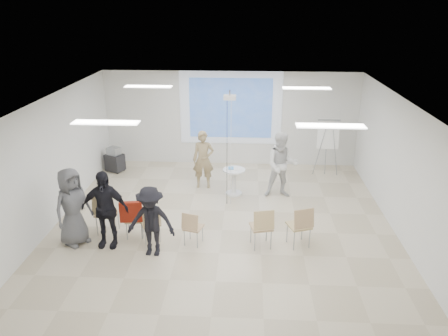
# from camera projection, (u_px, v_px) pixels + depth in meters

# --- Properties ---
(floor) EXTENTS (8.00, 9.00, 0.10)m
(floor) POSITION_uv_depth(u_px,v_px,m) (222.00, 232.00, 10.22)
(floor) COLOR beige
(floor) RESTS_ON ground
(ceiling) EXTENTS (8.00, 9.00, 0.10)m
(ceiling) POSITION_uv_depth(u_px,v_px,m) (222.00, 101.00, 9.10)
(ceiling) COLOR white
(ceiling) RESTS_ON wall_back
(wall_back) EXTENTS (8.00, 0.10, 3.00)m
(wall_back) POSITION_uv_depth(u_px,v_px,m) (231.00, 118.00, 13.90)
(wall_back) COLOR silver
(wall_back) RESTS_ON floor
(wall_left) EXTENTS (0.10, 9.00, 3.00)m
(wall_left) POSITION_uv_depth(u_px,v_px,m) (44.00, 167.00, 9.87)
(wall_left) COLOR silver
(wall_left) RESTS_ON floor
(wall_right) EXTENTS (0.10, 9.00, 3.00)m
(wall_right) POSITION_uv_depth(u_px,v_px,m) (408.00, 174.00, 9.44)
(wall_right) COLOR silver
(wall_right) RESTS_ON floor
(projection_halo) EXTENTS (3.20, 0.01, 2.30)m
(projection_halo) POSITION_uv_depth(u_px,v_px,m) (231.00, 108.00, 13.71)
(projection_halo) COLOR silver
(projection_halo) RESTS_ON wall_back
(projection_image) EXTENTS (2.60, 0.01, 1.90)m
(projection_image) POSITION_uv_depth(u_px,v_px,m) (231.00, 108.00, 13.70)
(projection_image) COLOR #3765BB
(projection_image) RESTS_ON wall_back
(pedestal_table) EXTENTS (0.66, 0.66, 0.76)m
(pedestal_table) POSITION_uv_depth(u_px,v_px,m) (234.00, 180.00, 11.94)
(pedestal_table) COLOR silver
(pedestal_table) RESTS_ON floor
(player_left) EXTENTS (0.71, 0.50, 1.87)m
(player_left) POSITION_uv_depth(u_px,v_px,m) (203.00, 156.00, 12.24)
(player_left) COLOR #9B865F
(player_left) RESTS_ON floor
(player_right) EXTENTS (0.99, 0.81, 2.00)m
(player_right) POSITION_uv_depth(u_px,v_px,m) (282.00, 162.00, 11.62)
(player_right) COLOR white
(player_right) RESTS_ON floor
(controller_left) EXTENTS (0.05, 0.13, 0.04)m
(controller_left) POSITION_uv_depth(u_px,v_px,m) (210.00, 143.00, 12.36)
(controller_left) COLOR white
(controller_left) RESTS_ON player_left
(controller_right) EXTENTS (0.05, 0.13, 0.04)m
(controller_right) POSITION_uv_depth(u_px,v_px,m) (275.00, 146.00, 11.73)
(controller_right) COLOR white
(controller_right) RESTS_ON player_right
(chair_far_left) EXTENTS (0.50, 0.53, 0.97)m
(chair_far_left) POSITION_uv_depth(u_px,v_px,m) (105.00, 211.00, 9.84)
(chair_far_left) COLOR tan
(chair_far_left) RESTS_ON floor
(chair_left_mid) EXTENTS (0.46, 0.49, 0.86)m
(chair_left_mid) POSITION_uv_depth(u_px,v_px,m) (134.00, 217.00, 9.71)
(chair_left_mid) COLOR tan
(chair_left_mid) RESTS_ON floor
(chair_left_inner) EXTENTS (0.53, 0.55, 0.84)m
(chair_left_inner) POSITION_uv_depth(u_px,v_px,m) (151.00, 221.00, 9.55)
(chair_left_inner) COLOR tan
(chair_left_inner) RESTS_ON floor
(chair_center) EXTENTS (0.47, 0.49, 0.80)m
(chair_center) POSITION_uv_depth(u_px,v_px,m) (192.00, 226.00, 9.41)
(chair_center) COLOR tan
(chair_center) RESTS_ON floor
(chair_right_inner) EXTENTS (0.54, 0.57, 0.94)m
(chair_right_inner) POSITION_uv_depth(u_px,v_px,m) (262.00, 225.00, 9.27)
(chair_right_inner) COLOR tan
(chair_right_inner) RESTS_ON floor
(chair_right_far) EXTENTS (0.58, 0.61, 0.96)m
(chair_right_far) POSITION_uv_depth(u_px,v_px,m) (301.00, 224.00, 9.31)
(chair_right_far) COLOR tan
(chair_right_far) RESTS_ON floor
(red_jacket) EXTENTS (0.50, 0.18, 0.47)m
(red_jacket) POSITION_uv_depth(u_px,v_px,m) (131.00, 212.00, 9.49)
(red_jacket) COLOR maroon
(red_jacket) RESTS_ON chair_left_mid
(laptop) EXTENTS (0.37, 0.33, 0.02)m
(laptop) POSITION_uv_depth(u_px,v_px,m) (151.00, 221.00, 9.65)
(laptop) COLOR black
(laptop) RESTS_ON chair_left_inner
(audience_left) EXTENTS (1.18, 0.73, 1.99)m
(audience_left) POSITION_uv_depth(u_px,v_px,m) (104.00, 204.00, 9.23)
(audience_left) COLOR black
(audience_left) RESTS_ON floor
(audience_mid) EXTENTS (1.17, 0.69, 1.74)m
(audience_mid) POSITION_uv_depth(u_px,v_px,m) (151.00, 217.00, 8.94)
(audience_mid) COLOR black
(audience_mid) RESTS_ON floor
(audience_outer) EXTENTS (1.06, 1.15, 1.96)m
(audience_outer) POSITION_uv_depth(u_px,v_px,m) (72.00, 202.00, 9.33)
(audience_outer) COLOR #5D5E63
(audience_outer) RESTS_ON floor
(flipchart_easel) EXTENTS (0.76, 0.57, 1.75)m
(flipchart_easel) POSITION_uv_depth(u_px,v_px,m) (328.00, 135.00, 12.96)
(flipchart_easel) COLOR gray
(flipchart_easel) RESTS_ON floor
(av_cart) EXTENTS (0.64, 0.59, 0.77)m
(av_cart) POSITION_uv_depth(u_px,v_px,m) (115.00, 160.00, 13.61)
(av_cart) COLOR black
(av_cart) RESTS_ON floor
(ceiling_projector) EXTENTS (0.30, 0.25, 3.00)m
(ceiling_projector) POSITION_uv_depth(u_px,v_px,m) (230.00, 103.00, 10.62)
(ceiling_projector) COLOR white
(ceiling_projector) RESTS_ON ceiling
(fluor_panel_nw) EXTENTS (1.20, 0.30, 0.02)m
(fluor_panel_nw) POSITION_uv_depth(u_px,v_px,m) (148.00, 86.00, 11.10)
(fluor_panel_nw) COLOR white
(fluor_panel_nw) RESTS_ON ceiling
(fluor_panel_ne) EXTENTS (1.20, 0.30, 0.02)m
(fluor_panel_ne) POSITION_uv_depth(u_px,v_px,m) (307.00, 88.00, 10.89)
(fluor_panel_ne) COLOR white
(fluor_panel_ne) RESTS_ON ceiling
(fluor_panel_sw) EXTENTS (1.20, 0.30, 0.02)m
(fluor_panel_sw) POSITION_uv_depth(u_px,v_px,m) (106.00, 122.00, 7.84)
(fluor_panel_sw) COLOR white
(fluor_panel_sw) RESTS_ON ceiling
(fluor_panel_se) EXTENTS (1.20, 0.30, 0.02)m
(fluor_panel_se) POSITION_uv_depth(u_px,v_px,m) (331.00, 126.00, 7.63)
(fluor_panel_se) COLOR white
(fluor_panel_se) RESTS_ON ceiling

